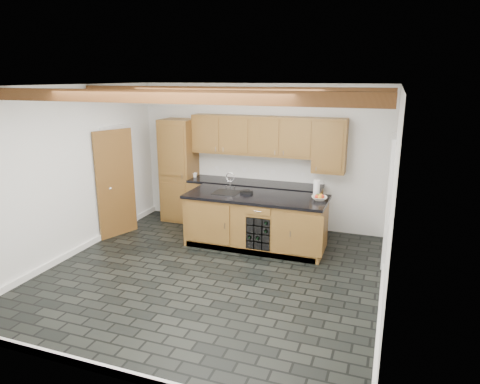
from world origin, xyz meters
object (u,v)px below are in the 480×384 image
object	(u,v)px
kitchen_scale	(246,192)
paper_towel	(317,188)
island	(256,221)
fruit_bowl	(319,198)

from	to	relation	value
kitchen_scale	paper_towel	distance (m)	1.22
island	fruit_bowl	bearing A→B (deg)	4.56
kitchen_scale	fruit_bowl	world-z (taller)	same
fruit_bowl	paper_towel	world-z (taller)	paper_towel
kitchen_scale	paper_towel	xyz separation A→B (m)	(1.18, 0.29, 0.10)
kitchen_scale	fruit_bowl	distance (m)	1.28
fruit_bowl	paper_towel	distance (m)	0.31
island	paper_towel	bearing A→B (deg)	20.58
island	paper_towel	size ratio (longest dim) A/B	9.20
fruit_bowl	paper_towel	xyz separation A→B (m)	(-0.10, 0.28, 0.10)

